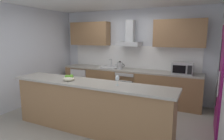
% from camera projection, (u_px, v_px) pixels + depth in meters
% --- Properties ---
extents(ground, '(5.55, 4.45, 0.02)m').
position_uv_depth(ground, '(105.00, 118.00, 4.45)').
color(ground, gray).
extents(wall_back, '(5.55, 0.12, 2.60)m').
position_uv_depth(wall_back, '(132.00, 54.00, 5.80)').
color(wall_back, silver).
rests_on(wall_back, ground).
extents(wall_left, '(0.12, 4.45, 2.60)m').
position_uv_depth(wall_left, '(28.00, 56.00, 5.22)').
color(wall_left, silver).
rests_on(wall_left, ground).
extents(backsplash_tile, '(3.87, 0.02, 0.66)m').
position_uv_depth(backsplash_tile, '(132.00, 57.00, 5.75)').
color(backsplash_tile, white).
extents(counter_back, '(4.00, 0.60, 0.90)m').
position_uv_depth(counter_back, '(127.00, 85.00, 5.61)').
color(counter_back, olive).
rests_on(counter_back, ground).
extents(counter_island, '(3.29, 0.64, 0.99)m').
position_uv_depth(counter_island, '(89.00, 107.00, 3.75)').
color(counter_island, olive).
rests_on(counter_island, ground).
extents(upper_cabinets, '(3.95, 0.32, 0.70)m').
position_uv_depth(upper_cabinets, '(130.00, 34.00, 5.49)').
color(upper_cabinets, olive).
extents(side_door, '(0.08, 0.85, 2.05)m').
position_uv_depth(side_door, '(220.00, 81.00, 3.58)').
color(side_door, '#7A1456').
rests_on(side_door, ground).
extents(oven, '(0.60, 0.62, 0.80)m').
position_uv_depth(oven, '(128.00, 85.00, 5.58)').
color(oven, slate).
rests_on(oven, ground).
extents(refrigerator, '(0.58, 0.60, 0.85)m').
position_uv_depth(refrigerator, '(83.00, 80.00, 6.24)').
color(refrigerator, white).
rests_on(refrigerator, ground).
extents(microwave, '(0.50, 0.38, 0.30)m').
position_uv_depth(microwave, '(183.00, 68.00, 4.82)').
color(microwave, '#B7BABC').
rests_on(microwave, counter_back).
extents(sink, '(0.50, 0.40, 0.26)m').
position_uv_depth(sink, '(110.00, 67.00, 5.76)').
color(sink, silver).
rests_on(sink, counter_back).
extents(kettle, '(0.29, 0.15, 0.24)m').
position_uv_depth(kettle, '(120.00, 66.00, 5.56)').
color(kettle, '#B7BABC').
rests_on(kettle, counter_back).
extents(range_hood, '(0.62, 0.45, 0.72)m').
position_uv_depth(range_hood, '(130.00, 38.00, 5.46)').
color(range_hood, '#B7BABC').
extents(wine_glass, '(0.08, 0.08, 0.18)m').
position_uv_depth(wine_glass, '(117.00, 78.00, 3.41)').
color(wine_glass, silver).
rests_on(wine_glass, counter_island).
extents(fruit_bowl, '(0.22, 0.22, 0.13)m').
position_uv_depth(fruit_bowl, '(69.00, 78.00, 3.77)').
color(fruit_bowl, beige).
rests_on(fruit_bowl, counter_island).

